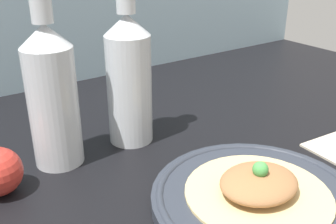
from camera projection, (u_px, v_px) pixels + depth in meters
ground_plane at (162, 197)px, 59.90cm from camera, size 180.00×110.00×4.00cm
plate at (257, 198)px, 54.58cm from camera, size 29.64×29.64×2.04cm
plated_food at (258, 186)px, 53.76cm from camera, size 20.24×20.24×5.16cm
cider_bottle_left at (52, 92)px, 60.86cm from camera, size 7.88×7.88×30.59cm
cider_bottle_right at (129, 76)px, 68.06cm from camera, size 7.88×7.88×30.59cm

